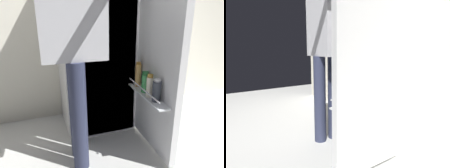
# 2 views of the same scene
# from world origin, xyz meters

# --- Properties ---
(ground_plane) EXTENTS (6.71, 6.71, 0.00)m
(ground_plane) POSITION_xyz_m (0.00, 0.00, 0.00)
(ground_plane) COLOR silver
(refrigerator) EXTENTS (0.72, 1.21, 1.61)m
(refrigerator) POSITION_xyz_m (0.03, 0.47, 0.80)
(refrigerator) COLOR white
(refrigerator) RESTS_ON ground_plane
(person) EXTENTS (0.57, 0.80, 1.76)m
(person) POSITION_xyz_m (-0.29, -0.03, 1.07)
(person) COLOR #2D334C
(person) RESTS_ON ground_plane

